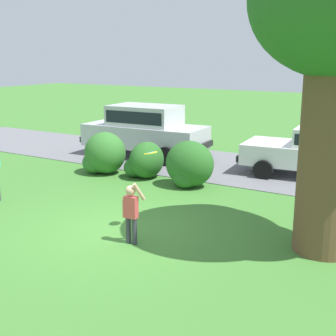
{
  "coord_description": "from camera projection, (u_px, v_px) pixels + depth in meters",
  "views": [
    {
      "loc": [
        5.67,
        -7.49,
        3.68
      ],
      "look_at": [
        0.33,
        1.55,
        1.1
      ],
      "focal_mm": 49.1,
      "sensor_mm": 36.0,
      "label": 1
    }
  ],
  "objects": [
    {
      "name": "ground_plane",
      "position": [
        119.0,
        230.0,
        9.94
      ],
      "size": [
        80.0,
        80.0,
        0.0
      ],
      "primitive_type": "plane",
      "color": "#3D752D"
    },
    {
      "name": "driveway_strip",
      "position": [
        235.0,
        168.0,
        15.43
      ],
      "size": [
        28.0,
        4.4,
        0.02
      ],
      "primitive_type": "cube",
      "color": "slate",
      "rests_on": "ground"
    },
    {
      "name": "shrub_near_tree",
      "position": [
        103.0,
        154.0,
        14.61
      ],
      "size": [
        1.36,
        1.24,
        1.33
      ],
      "color": "#33702B",
      "rests_on": "ground"
    },
    {
      "name": "shrub_centre_left",
      "position": [
        144.0,
        161.0,
        14.09
      ],
      "size": [
        1.22,
        1.2,
        1.13
      ],
      "color": "#286023",
      "rests_on": "ground"
    },
    {
      "name": "shrub_centre",
      "position": [
        189.0,
        166.0,
        13.11
      ],
      "size": [
        1.43,
        1.18,
        1.33
      ],
      "color": "#286023",
      "rests_on": "ground"
    },
    {
      "name": "parked_sedan",
      "position": [
        317.0,
        150.0,
        14.06
      ],
      "size": [
        4.53,
        2.35,
        1.56
      ],
      "color": "white",
      "rests_on": "ground"
    },
    {
      "name": "parked_suv",
      "position": [
        145.0,
        128.0,
        16.85
      ],
      "size": [
        4.78,
        2.27,
        1.92
      ],
      "color": "silver",
      "rests_on": "ground"
    },
    {
      "name": "child_thrower",
      "position": [
        131.0,
        210.0,
        9.07
      ],
      "size": [
        0.44,
        0.29,
        1.29
      ],
      "color": "#383842",
      "rests_on": "ground"
    },
    {
      "name": "frisbee",
      "position": [
        151.0,
        153.0,
        9.53
      ],
      "size": [
        0.28,
        0.28,
        0.1
      ],
      "color": "yellow"
    }
  ]
}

